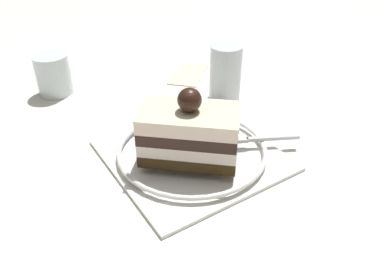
# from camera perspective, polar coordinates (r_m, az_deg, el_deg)

# --- Properties ---
(ground_plane) EXTENTS (2.40, 2.40, 0.00)m
(ground_plane) POSITION_cam_1_polar(r_m,az_deg,el_deg) (0.54, -2.66, -3.60)
(ground_plane) COLOR silver
(dessert_plate) EXTENTS (0.23, 0.23, 0.02)m
(dessert_plate) POSITION_cam_1_polar(r_m,az_deg,el_deg) (0.52, -0.00, -3.56)
(dessert_plate) COLOR white
(dessert_plate) RESTS_ON ground_plane
(cake_slice) EXTENTS (0.14, 0.14, 0.10)m
(cake_slice) POSITION_cam_1_polar(r_m,az_deg,el_deg) (0.48, -0.52, -0.75)
(cake_slice) COLOR #34240D
(cake_slice) RESTS_ON dessert_plate
(fork) EXTENTS (0.07, 0.11, 0.00)m
(fork) POSITION_cam_1_polar(r_m,az_deg,el_deg) (0.54, 9.51, -1.66)
(fork) COLOR silver
(fork) RESTS_ON dessert_plate
(drink_glass_near) EXTENTS (0.05, 0.05, 0.10)m
(drink_glass_near) POSITION_cam_1_polar(r_m,az_deg,el_deg) (0.66, 5.03, 7.84)
(drink_glass_near) COLOR silver
(drink_glass_near) RESTS_ON ground_plane
(drink_glass_far) EXTENTS (0.06, 0.06, 0.07)m
(drink_glass_far) POSITION_cam_1_polar(r_m,az_deg,el_deg) (0.73, -20.05, 7.21)
(drink_glass_far) COLOR silver
(drink_glass_far) RESTS_ON ground_plane
(folded_napkin) EXTENTS (0.11, 0.12, 0.00)m
(folded_napkin) POSITION_cam_1_polar(r_m,az_deg,el_deg) (0.77, -0.54, 8.12)
(folded_napkin) COLOR beige
(folded_napkin) RESTS_ON ground_plane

